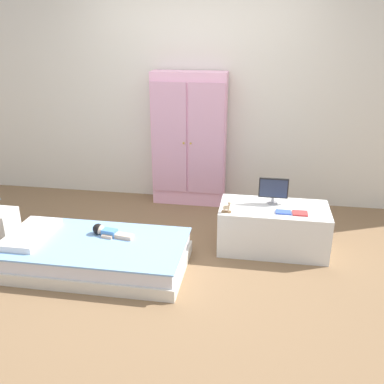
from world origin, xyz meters
name	(u,v)px	position (x,y,z in m)	size (l,w,h in m)	color
ground_plane	(173,262)	(0.00, 0.00, -0.01)	(10.00, 10.00, 0.02)	brown
back_wall	(199,87)	(0.00, 1.57, 1.35)	(6.40, 0.05, 2.70)	silver
bed	(96,254)	(-0.65, -0.21, 0.12)	(1.59, 0.84, 0.25)	silver
pillow	(31,234)	(-1.25, -0.21, 0.28)	(0.32, 0.60, 0.06)	white
doll	(105,231)	(-0.60, -0.06, 0.28)	(0.39, 0.15, 0.10)	#4C84C6
nightstand	(0,229)	(-1.69, 0.00, 0.19)	(0.28, 0.28, 0.37)	silver
wardrobe	(189,140)	(-0.09, 1.40, 0.77)	(0.84, 0.29, 1.54)	#EFADCC
tv_stand	(273,228)	(0.89, 0.38, 0.22)	(1.01, 0.52, 0.43)	silver
tv_monitor	(273,189)	(0.87, 0.47, 0.58)	(0.27, 0.10, 0.25)	#99999E
rocking_horse_toy	(227,207)	(0.46, 0.20, 0.48)	(0.09, 0.04, 0.11)	#8E6642
book_blue	(283,212)	(0.97, 0.27, 0.44)	(0.14, 0.09, 0.01)	blue
book_red	(300,213)	(1.11, 0.27, 0.44)	(0.13, 0.11, 0.01)	#CC3838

